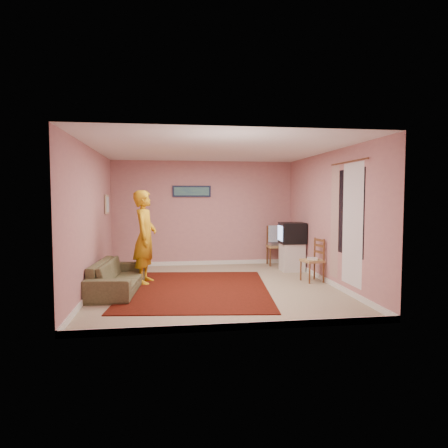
{
  "coord_description": "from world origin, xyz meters",
  "views": [
    {
      "loc": [
        -0.88,
        -7.46,
        1.73
      ],
      "look_at": [
        0.25,
        0.6,
        1.16
      ],
      "focal_mm": 32.0,
      "sensor_mm": 36.0,
      "label": 1
    }
  ],
  "objects": [
    {
      "name": "window",
      "position": [
        2.24,
        -0.9,
        1.45
      ],
      "size": [
        0.01,
        1.1,
        1.5
      ],
      "primitive_type": "cube",
      "color": "black",
      "rests_on": "wall_right"
    },
    {
      "name": "baseboard_front",
      "position": [
        0.0,
        -2.49,
        0.05
      ],
      "size": [
        4.5,
        0.02,
        0.1
      ],
      "primitive_type": "cube",
      "color": "white",
      "rests_on": "ground"
    },
    {
      "name": "blue_throw",
      "position": [
        1.79,
        2.2,
        0.79
      ],
      "size": [
        0.4,
        0.05,
        0.42
      ],
      "primitive_type": "cube",
      "color": "#7EA4CF",
      "rests_on": "chair_a"
    },
    {
      "name": "wall_back",
      "position": [
        0.0,
        2.5,
        1.3
      ],
      "size": [
        4.5,
        0.02,
        2.6
      ],
      "primitive_type": "cube",
      "color": "tan",
      "rests_on": "ground"
    },
    {
      "name": "baseboard_back",
      "position": [
        0.0,
        2.49,
        0.05
      ],
      "size": [
        4.5,
        0.02,
        0.1
      ],
      "primitive_type": "cube",
      "color": "white",
      "rests_on": "ground"
    },
    {
      "name": "person",
      "position": [
        -1.34,
        0.53,
        0.92
      ],
      "size": [
        0.55,
        0.74,
        1.84
      ],
      "primitive_type": "imported",
      "rotation": [
        0.0,
        0.0,
        1.4
      ],
      "color": "#C68D12",
      "rests_on": "ground"
    },
    {
      "name": "game_console",
      "position": [
        2.0,
        0.21,
        0.47
      ],
      "size": [
        0.24,
        0.2,
        0.04
      ],
      "primitive_type": "cube",
      "rotation": [
        0.0,
        0.0,
        -0.31
      ],
      "color": "silver",
      "rests_on": "chair_b"
    },
    {
      "name": "chair_b",
      "position": [
        2.0,
        0.21,
        0.54
      ],
      "size": [
        0.45,
        0.46,
        0.48
      ],
      "rotation": [
        0.0,
        0.0,
        -1.37
      ],
      "color": "#A28E4F",
      "rests_on": "ground"
    },
    {
      "name": "sofa",
      "position": [
        -1.8,
        -0.11,
        0.28
      ],
      "size": [
        0.9,
        1.97,
        0.56
      ],
      "primitive_type": "imported",
      "rotation": [
        0.0,
        0.0,
        1.49
      ],
      "color": "brown",
      "rests_on": "ground"
    },
    {
      "name": "picture_left",
      "position": [
        -2.22,
        1.6,
        1.55
      ],
      "size": [
        0.04,
        0.38,
        0.42
      ],
      "color": "tan",
      "rests_on": "wall_left"
    },
    {
      "name": "picture_back",
      "position": [
        -0.3,
        2.47,
        1.85
      ],
      "size": [
        0.95,
        0.04,
        0.28
      ],
      "color": "#121832",
      "rests_on": "wall_back"
    },
    {
      "name": "baseboard_left",
      "position": [
        -2.24,
        0.0,
        0.05
      ],
      "size": [
        0.02,
        5.0,
        0.1
      ],
      "primitive_type": "cube",
      "color": "white",
      "rests_on": "ground"
    },
    {
      "name": "ground",
      "position": [
        0.0,
        0.0,
        0.0
      ],
      "size": [
        5.0,
        5.0,
        0.0
      ],
      "primitive_type": "plane",
      "color": "tan",
      "rests_on": "ground"
    },
    {
      "name": "ceiling",
      "position": [
        0.0,
        0.0,
        2.6
      ],
      "size": [
        4.5,
        5.0,
        0.02
      ],
      "primitive_type": "cube",
      "color": "white",
      "rests_on": "wall_back"
    },
    {
      "name": "dvd_player",
      "position": [
        1.79,
        2.2,
        0.53
      ],
      "size": [
        0.39,
        0.3,
        0.06
      ],
      "primitive_type": "cube",
      "rotation": [
        0.0,
        0.0,
        0.14
      ],
      "color": "#B3B3B8",
      "rests_on": "chair_a"
    },
    {
      "name": "area_rug",
      "position": [
        -0.37,
        -0.17,
        0.01
      ],
      "size": [
        2.96,
        3.53,
        0.02
      ],
      "primitive_type": "cube",
      "rotation": [
        0.0,
        0.0,
        -0.12
      ],
      "color": "black",
      "rests_on": "ground"
    },
    {
      "name": "wall_right",
      "position": [
        2.25,
        0.0,
        1.3
      ],
      "size": [
        0.02,
        5.0,
        2.6
      ],
      "primitive_type": "cube",
      "color": "tan",
      "rests_on": "ground"
    },
    {
      "name": "wall_left",
      "position": [
        -2.25,
        0.0,
        1.3
      ],
      "size": [
        0.02,
        5.0,
        2.6
      ],
      "primitive_type": "cube",
      "color": "tan",
      "rests_on": "ground"
    },
    {
      "name": "curtain_rod",
      "position": [
        2.2,
        -0.9,
        2.32
      ],
      "size": [
        0.02,
        1.4,
        0.02
      ],
      "primitive_type": "cylinder",
      "rotation": [
        1.57,
        0.0,
        0.0
      ],
      "color": "brown",
      "rests_on": "wall_right"
    },
    {
      "name": "curtain_floral",
      "position": [
        2.21,
        -0.35,
        1.25
      ],
      "size": [
        0.01,
        0.35,
        2.1
      ],
      "primitive_type": "cube",
      "color": "beige",
      "rests_on": "wall_right"
    },
    {
      "name": "curtain_sheer",
      "position": [
        2.23,
        -1.05,
        1.25
      ],
      "size": [
        0.01,
        0.75,
        2.1
      ],
      "primitive_type": "cube",
      "color": "silver",
      "rests_on": "wall_right"
    },
    {
      "name": "baseboard_right",
      "position": [
        2.24,
        0.0,
        0.05
      ],
      "size": [
        0.02,
        5.0,
        0.1
      ],
      "primitive_type": "cube",
      "color": "white",
      "rests_on": "ground"
    },
    {
      "name": "crt_tv",
      "position": [
        1.94,
        1.39,
        0.88
      ],
      "size": [
        0.58,
        0.52,
        0.48
      ],
      "rotation": [
        0.0,
        0.0,
        -0.03
      ],
      "color": "black",
      "rests_on": "tv_cabinet"
    },
    {
      "name": "wall_front",
      "position": [
        0.0,
        -2.5,
        1.3
      ],
      "size": [
        4.5,
        0.02,
        2.6
      ],
      "primitive_type": "cube",
      "color": "tan",
      "rests_on": "ground"
    },
    {
      "name": "tv_cabinet",
      "position": [
        1.95,
        1.39,
        0.32
      ],
      "size": [
        0.5,
        0.46,
        0.64
      ],
      "primitive_type": "cube",
      "color": "silver",
      "rests_on": "ground"
    },
    {
      "name": "chair_a",
      "position": [
        1.79,
        2.2,
        0.6
      ],
      "size": [
        0.46,
        0.44,
        0.53
      ],
      "rotation": [
        0.0,
        0.0,
        -0.03
      ],
      "color": "#A28E4F",
      "rests_on": "ground"
    }
  ]
}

